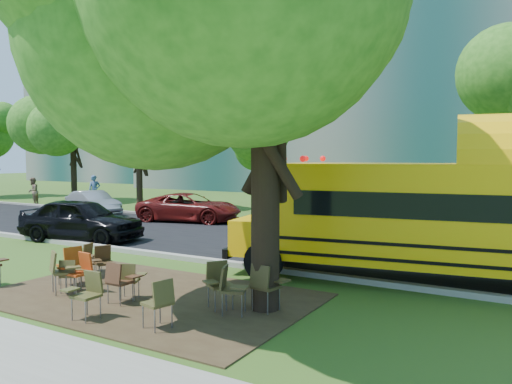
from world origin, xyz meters
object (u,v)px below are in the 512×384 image
Objects in this scene: chair_11 at (129,277)px; pedestrian_a at (94,191)px; chair_1 at (60,268)px; chair_5 at (87,290)px; main_tree at (266,40)px; chair_14 at (91,255)px; chair_3 at (80,269)px; chair_10 at (103,259)px; chair_2 at (70,272)px; black_car at (81,220)px; chair_4 at (119,279)px; chair_13 at (265,283)px; chair_6 at (160,298)px; school_bus at (504,218)px; chair_9 at (94,259)px; chair_7 at (231,285)px; pedestrian_b at (33,191)px; bg_car_red at (190,207)px; bg_car_silver at (93,203)px; chair_12 at (218,280)px; chair_8 at (72,261)px.

pedestrian_a reaches higher than chair_11.
chair_5 is at bearing 3.65° from chair_1.
main_tree is 7.34m from chair_14.
chair_3 is at bearing 31.85° from chair_14.
chair_2 is at bearing 39.32° from chair_10.
chair_4 is at bearing -136.97° from black_car.
main_tree is at bearing 128.94° from chair_13.
chair_6 is at bearing -21.64° from chair_4.
chair_9 is (-8.93, -3.89, -1.18)m from school_bus.
chair_7 is 0.55× the size of pedestrian_b.
chair_4 is at bearing -161.77° from bg_car_red.
pedestrian_a reaches higher than bg_car_silver.
chair_12 is (-0.45, 0.22, -0.00)m from chair_7.
chair_1 is 1.24× the size of chair_9.
chair_7 is at bearing 108.17° from chair_10.
chair_7 is at bearing -108.69° from bg_car_silver.
chair_6 is at bearing 51.45° from chair_14.
chair_3 is 0.48× the size of pedestrian_a.
black_car is (-9.38, 4.46, 0.19)m from chair_7.
chair_10 is at bearing 146.20° from chair_4.
chair_4 is 3.27m from chair_14.
main_tree is 4.74m from chair_7.
chair_1 is at bearing -118.95° from bg_car_silver.
school_bus is 10.00m from chair_1.
black_car is (-9.79, 3.83, -4.50)m from main_tree.
school_bus is at bearing 115.39° from chair_7.
chair_7 is 4.25m from chair_10.
chair_5 is 14.19m from bg_car_red.
chair_11 is at bearing 73.27° from chair_6.
bg_car_silver reaches higher than chair_4.
bg_car_silver is at bearing 61.09° from chair_8.
chair_11 is 21.64m from pedestrian_a.
chair_1 is 0.56× the size of pedestrian_b.
main_tree reaches higher than school_bus.
chair_3 is 1.93m from chair_5.
bg_car_red is (0.08, 6.26, -0.10)m from black_car.
pedestrian_b is at bearing 71.04° from chair_8.
pedestrian_a is at bearing 61.26° from chair_8.
chair_10 is 0.45× the size of pedestrian_a.
chair_3 is at bearing -97.75° from pedestrian_a.
chair_7 is at bearing -145.51° from chair_5.
chair_7 is 18.50m from bg_car_silver.
chair_11 is at bearing 43.86° from chair_1.
pedestrian_a reaches higher than pedestrian_b.
school_bus is 12.62× the size of chair_12.
pedestrian_a is (-16.58, 13.90, 0.47)m from chair_11.
chair_2 is 0.85× the size of chair_5.
bg_car_red is (-4.88, 10.76, 0.08)m from chair_8.
pedestrian_a is (-3.62, 3.35, 0.33)m from bg_car_silver.
chair_13 is at bearing -141.25° from school_bus.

